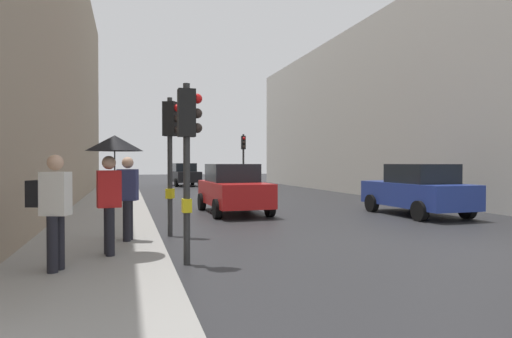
{
  "coord_description": "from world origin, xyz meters",
  "views": [
    {
      "loc": [
        -6.57,
        -7.82,
        1.81
      ],
      "look_at": [
        -0.73,
        11.94,
        1.51
      ],
      "focal_mm": 30.7,
      "sensor_mm": 36.0,
      "label": 1
    }
  ],
  "objects_px": {
    "traffic_light_near_right": "(171,141)",
    "car_dark_suv": "(185,175)",
    "pedestrian_with_grey_backpack": "(126,193)",
    "car_red_sedan": "(233,189)",
    "pedestrian_with_black_backpack": "(53,205)",
    "traffic_light_near_left": "(188,140)",
    "traffic_light_far_median": "(243,152)",
    "car_blue_van": "(417,190)",
    "pedestrian_with_umbrella": "(113,161)"
  },
  "relations": [
    {
      "from": "pedestrian_with_grey_backpack",
      "to": "traffic_light_near_right",
      "type": "bearing_deg",
      "value": 49.04
    },
    {
      "from": "car_dark_suv",
      "to": "car_red_sedan",
      "type": "bearing_deg",
      "value": -92.02
    },
    {
      "from": "car_dark_suv",
      "to": "car_blue_van",
      "type": "bearing_deg",
      "value": -76.49
    },
    {
      "from": "traffic_light_far_median",
      "to": "pedestrian_with_umbrella",
      "type": "relative_size",
      "value": 1.67
    },
    {
      "from": "traffic_light_near_right",
      "to": "traffic_light_far_median",
      "type": "relative_size",
      "value": 0.95
    },
    {
      "from": "traffic_light_near_right",
      "to": "traffic_light_far_median",
      "type": "bearing_deg",
      "value": 69.05
    },
    {
      "from": "traffic_light_near_right",
      "to": "car_blue_van",
      "type": "distance_m",
      "value": 8.82
    },
    {
      "from": "pedestrian_with_umbrella",
      "to": "pedestrian_with_grey_backpack",
      "type": "distance_m",
      "value": 1.57
    },
    {
      "from": "traffic_light_near_right",
      "to": "car_red_sedan",
      "type": "xyz_separation_m",
      "value": [
        2.62,
        4.39,
        -1.47
      ]
    },
    {
      "from": "pedestrian_with_grey_backpack",
      "to": "car_dark_suv",
      "type": "bearing_deg",
      "value": 80.02
    },
    {
      "from": "traffic_light_far_median",
      "to": "pedestrian_with_umbrella",
      "type": "distance_m",
      "value": 19.58
    },
    {
      "from": "traffic_light_near_left",
      "to": "car_red_sedan",
      "type": "height_order",
      "value": "traffic_light_near_left"
    },
    {
      "from": "traffic_light_far_median",
      "to": "car_dark_suv",
      "type": "xyz_separation_m",
      "value": [
        -2.66,
        7.96,
        -1.59
      ]
    },
    {
      "from": "traffic_light_near_right",
      "to": "pedestrian_with_black_backpack",
      "type": "distance_m",
      "value": 4.37
    },
    {
      "from": "traffic_light_near_left",
      "to": "car_blue_van",
      "type": "bearing_deg",
      "value": 30.5
    },
    {
      "from": "car_red_sedan",
      "to": "pedestrian_with_grey_backpack",
      "type": "bearing_deg",
      "value": -123.26
    },
    {
      "from": "traffic_light_near_left",
      "to": "pedestrian_with_umbrella",
      "type": "xyz_separation_m",
      "value": [
        -1.28,
        0.48,
        -0.37
      ]
    },
    {
      "from": "traffic_light_near_left",
      "to": "car_red_sedan",
      "type": "relative_size",
      "value": 0.76
    },
    {
      "from": "traffic_light_near_right",
      "to": "car_red_sedan",
      "type": "relative_size",
      "value": 0.8
    },
    {
      "from": "pedestrian_with_umbrella",
      "to": "pedestrian_with_grey_backpack",
      "type": "xyz_separation_m",
      "value": [
        0.21,
        1.4,
        -0.68
      ]
    },
    {
      "from": "car_blue_van",
      "to": "pedestrian_with_grey_backpack",
      "type": "bearing_deg",
      "value": -161.95
    },
    {
      "from": "car_dark_suv",
      "to": "pedestrian_with_black_backpack",
      "type": "distance_m",
      "value": 27.68
    },
    {
      "from": "car_dark_suv",
      "to": "pedestrian_with_black_backpack",
      "type": "height_order",
      "value": "pedestrian_with_black_backpack"
    },
    {
      "from": "traffic_light_near_right",
      "to": "car_dark_suv",
      "type": "distance_m",
      "value": 23.79
    },
    {
      "from": "car_red_sedan",
      "to": "pedestrian_with_grey_backpack",
      "type": "relative_size",
      "value": 2.39
    },
    {
      "from": "pedestrian_with_black_backpack",
      "to": "car_blue_van",
      "type": "bearing_deg",
      "value": 27.49
    },
    {
      "from": "car_blue_van",
      "to": "traffic_light_far_median",
      "type": "bearing_deg",
      "value": 100.5
    },
    {
      "from": "pedestrian_with_black_backpack",
      "to": "pedestrian_with_grey_backpack",
      "type": "xyz_separation_m",
      "value": [
        1.06,
        2.41,
        0.0
      ]
    },
    {
      "from": "traffic_light_near_left",
      "to": "car_red_sedan",
      "type": "bearing_deg",
      "value": 70.78
    },
    {
      "from": "traffic_light_far_median",
      "to": "car_dark_suv",
      "type": "height_order",
      "value": "traffic_light_far_median"
    },
    {
      "from": "traffic_light_far_median",
      "to": "pedestrian_with_grey_backpack",
      "type": "bearing_deg",
      "value": -112.7
    },
    {
      "from": "car_red_sedan",
      "to": "pedestrian_with_umbrella",
      "type": "relative_size",
      "value": 1.98
    },
    {
      "from": "traffic_light_far_median",
      "to": "pedestrian_with_black_backpack",
      "type": "distance_m",
      "value": 20.86
    },
    {
      "from": "car_dark_suv",
      "to": "pedestrian_with_grey_backpack",
      "type": "height_order",
      "value": "pedestrian_with_grey_backpack"
    },
    {
      "from": "traffic_light_near_right",
      "to": "car_dark_suv",
      "type": "xyz_separation_m",
      "value": [
        3.29,
        23.52,
        -1.47
      ]
    },
    {
      "from": "pedestrian_with_umbrella",
      "to": "pedestrian_with_grey_backpack",
      "type": "relative_size",
      "value": 1.21
    },
    {
      "from": "traffic_light_near_right",
      "to": "pedestrian_with_grey_backpack",
      "type": "relative_size",
      "value": 1.92
    },
    {
      "from": "traffic_light_far_median",
      "to": "car_dark_suv",
      "type": "relative_size",
      "value": 0.83
    },
    {
      "from": "car_red_sedan",
      "to": "pedestrian_with_black_backpack",
      "type": "xyz_separation_m",
      "value": [
        -4.74,
        -8.02,
        0.29
      ]
    },
    {
      "from": "car_red_sedan",
      "to": "pedestrian_with_umbrella",
      "type": "bearing_deg",
      "value": -119.02
    },
    {
      "from": "traffic_light_near_left",
      "to": "traffic_light_near_right",
      "type": "height_order",
      "value": "traffic_light_near_right"
    },
    {
      "from": "car_dark_suv",
      "to": "pedestrian_with_black_backpack",
      "type": "relative_size",
      "value": 2.44
    },
    {
      "from": "traffic_light_near_left",
      "to": "pedestrian_with_grey_backpack",
      "type": "distance_m",
      "value": 2.41
    },
    {
      "from": "traffic_light_near_right",
      "to": "pedestrian_with_grey_backpack",
      "type": "bearing_deg",
      "value": -130.96
    },
    {
      "from": "car_blue_van",
      "to": "pedestrian_with_umbrella",
      "type": "bearing_deg",
      "value": -155.17
    },
    {
      "from": "pedestrian_with_umbrella",
      "to": "pedestrian_with_black_backpack",
      "type": "relative_size",
      "value": 1.21
    },
    {
      "from": "traffic_light_far_median",
      "to": "car_blue_van",
      "type": "height_order",
      "value": "traffic_light_far_median"
    },
    {
      "from": "car_blue_van",
      "to": "pedestrian_with_umbrella",
      "type": "xyz_separation_m",
      "value": [
        -9.77,
        -4.52,
        0.96
      ]
    },
    {
      "from": "traffic_light_near_right",
      "to": "pedestrian_with_umbrella",
      "type": "relative_size",
      "value": 1.59
    },
    {
      "from": "car_red_sedan",
      "to": "pedestrian_with_grey_backpack",
      "type": "distance_m",
      "value": 6.72
    }
  ]
}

